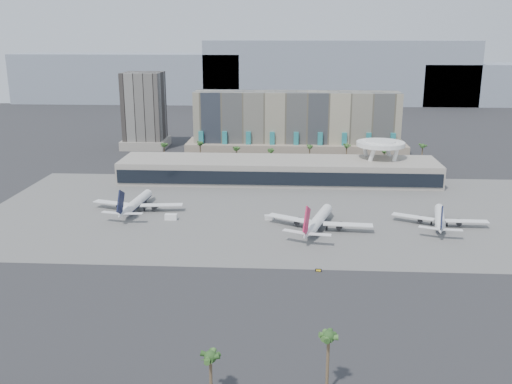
# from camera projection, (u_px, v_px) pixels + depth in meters

# --- Properties ---
(ground) EXTENTS (900.00, 900.00, 0.00)m
(ground) POSITION_uv_depth(u_px,v_px,m) (272.00, 258.00, 204.27)
(ground) COLOR #232326
(ground) RESTS_ON ground
(apron_pad) EXTENTS (260.00, 130.00, 0.06)m
(apron_pad) POSITION_uv_depth(u_px,v_px,m) (276.00, 211.00, 257.15)
(apron_pad) COLOR #5B5B59
(apron_pad) RESTS_ON ground
(mountain_ridge) EXTENTS (680.00, 60.00, 70.00)m
(mountain_ridge) POSITION_uv_depth(u_px,v_px,m) (310.00, 77.00, 646.56)
(mountain_ridge) COLOR gray
(mountain_ridge) RESTS_ON ground
(hotel) EXTENTS (140.00, 30.00, 42.00)m
(hotel) POSITION_uv_depth(u_px,v_px,m) (296.00, 131.00, 366.88)
(hotel) COLOR #9D9379
(hotel) RESTS_ON ground
(office_tower) EXTENTS (30.00, 30.00, 52.00)m
(office_tower) POSITION_uv_depth(u_px,v_px,m) (145.00, 115.00, 395.74)
(office_tower) COLOR black
(office_tower) RESTS_ON ground
(terminal) EXTENTS (170.00, 32.50, 14.50)m
(terminal) POSITION_uv_depth(u_px,v_px,m) (278.00, 169.00, 308.13)
(terminal) COLOR #A39C8F
(terminal) RESTS_ON ground
(saucer_structure) EXTENTS (26.00, 26.00, 21.89)m
(saucer_structure) POSITION_uv_depth(u_px,v_px,m) (380.00, 147.00, 307.75)
(saucer_structure) COLOR white
(saucer_structure) RESTS_ON ground
(palm_row) EXTENTS (157.80, 2.80, 13.10)m
(palm_row) POSITION_uv_depth(u_px,v_px,m) (291.00, 150.00, 340.47)
(palm_row) COLOR brown
(palm_row) RESTS_ON ground
(airliner_left) EXTENTS (42.00, 43.39, 14.98)m
(airliner_left) POSITION_uv_depth(u_px,v_px,m) (136.00, 203.00, 256.86)
(airliner_left) COLOR white
(airliner_left) RESTS_ON ground
(airliner_centre) EXTENTS (43.13, 44.70, 15.83)m
(airliner_centre) POSITION_uv_depth(u_px,v_px,m) (318.00, 220.00, 232.35)
(airliner_centre) COLOR white
(airliner_centre) RESTS_ON ground
(airliner_right) EXTENTS (38.27, 39.76, 13.93)m
(airliner_right) POSITION_uv_depth(u_px,v_px,m) (440.00, 218.00, 236.85)
(airliner_right) COLOR white
(airliner_right) RESTS_ON ground
(service_vehicle_a) EXTENTS (5.14, 2.52, 2.51)m
(service_vehicle_a) POSITION_uv_depth(u_px,v_px,m) (171.00, 217.00, 245.47)
(service_vehicle_a) COLOR white
(service_vehicle_a) RESTS_ON ground
(service_vehicle_b) EXTENTS (4.19, 2.72, 2.03)m
(service_vehicle_b) POSITION_uv_depth(u_px,v_px,m) (269.00, 217.00, 245.77)
(service_vehicle_b) COLOR silver
(service_vehicle_b) RESTS_ON ground
(taxiway_sign) EXTENTS (2.15, 0.52, 0.97)m
(taxiway_sign) POSITION_uv_depth(u_px,v_px,m) (318.00, 270.00, 192.27)
(taxiway_sign) COLOR black
(taxiway_sign) RESTS_ON ground
(near_palm_a) EXTENTS (6.00, 6.00, 11.70)m
(near_palm_a) POSITION_uv_depth(u_px,v_px,m) (210.00, 363.00, 123.30)
(near_palm_a) COLOR brown
(near_palm_a) RESTS_ON ground
(near_palm_b) EXTENTS (6.00, 6.00, 15.58)m
(near_palm_b) POSITION_uv_depth(u_px,v_px,m) (328.00, 343.00, 124.04)
(near_palm_b) COLOR brown
(near_palm_b) RESTS_ON ground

